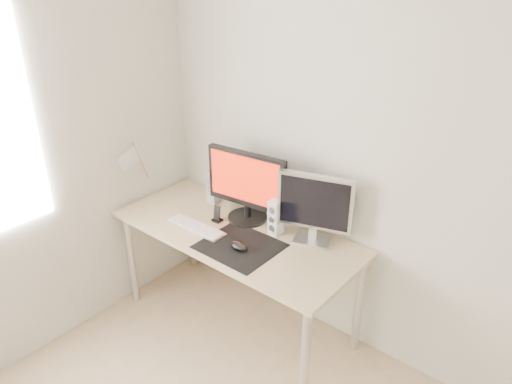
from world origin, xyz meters
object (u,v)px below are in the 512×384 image
Objects in this scene: main_monitor at (247,184)px; speaker_right at (276,217)px; mouse at (239,246)px; second_monitor at (315,206)px; phone_dock at (217,217)px; speaker_left at (214,187)px; keyboard at (196,227)px; desk at (237,241)px.

speaker_right is at bearing -4.00° from main_monitor.
mouse is at bearing -56.85° from main_monitor.
second_monitor is 0.67m from phone_dock.
main_monitor is 0.29m from phone_dock.
phone_dock is (-0.38, -0.13, -0.08)m from speaker_right.
speaker_right is (-0.23, -0.07, -0.13)m from second_monitor.
speaker_left is at bearing 147.04° from mouse.
speaker_left and speaker_right have the same top height.
main_monitor is 1.31× the size of keyboard.
phone_dock is at bearing 153.96° from mouse.
mouse is 0.24m from desk.
speaker_left is at bearing 152.67° from desk.
keyboard reaches higher than desk.
main_monitor reaches higher than mouse.
phone_dock reaches higher than desk.
mouse is at bearing -44.03° from desk.
speaker_right is (0.05, 0.29, 0.09)m from mouse.
desk is 0.27m from keyboard.
second_monitor is 1.94× the size of speaker_left.
mouse is 0.51× the size of speaker_right.
keyboard is (-0.18, -0.29, -0.25)m from main_monitor.
mouse is 0.50m from second_monitor.
mouse is 0.36m from phone_dock.
phone_dock is at bearing -161.55° from speaker_right.
speaker_left is (-0.37, 0.19, 0.19)m from desk.
phone_dock is at bearing -132.04° from main_monitor.
speaker_right is at bearing -163.17° from second_monitor.
mouse is at bearing -32.96° from speaker_left.
keyboard is 0.16m from phone_dock.
mouse is 0.30m from speaker_right.
mouse is 0.37m from keyboard.
speaker_left is 0.28m from phone_dock.
main_monitor is at bearing 105.73° from desk.
speaker_right is at bearing 80.03° from mouse.
phone_dock is at bearing 72.76° from keyboard.
phone_dock is at bearing 176.59° from desk.
speaker_left is 1.00× the size of speaker_right.
main_monitor reaches higher than second_monitor.
main_monitor is 0.42m from keyboard.
second_monitor reaches higher than speaker_right.
speaker_right is at bearing 18.45° from phone_dock.
phone_dock is (0.20, -0.18, -0.08)m from speaker_left.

